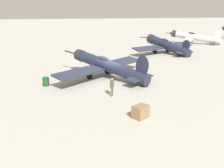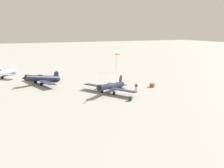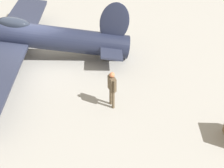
{
  "view_description": "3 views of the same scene",
  "coord_description": "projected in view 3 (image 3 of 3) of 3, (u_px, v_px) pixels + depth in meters",
  "views": [
    {
      "loc": [
        -5.92,
        -25.74,
        7.27
      ],
      "look_at": [
        -1.13,
        -5.57,
        1.1
      ],
      "focal_mm": 39.9,
      "sensor_mm": 36.0,
      "label": 1
    },
    {
      "loc": [
        -38.65,
        16.0,
        13.31
      ],
      "look_at": [
        0.0,
        0.0,
        1.8
      ],
      "focal_mm": 31.14,
      "sensor_mm": 36.0,
      "label": 2
    },
    {
      "loc": [
        -9.7,
        -11.44,
        7.88
      ],
      "look_at": [
        -1.13,
        -5.57,
        1.1
      ],
      "focal_mm": 49.11,
      "sensor_mm": 36.0,
      "label": 3
    }
  ],
  "objects": [
    {
      "name": "ground_plane",
      "position": [
        38.0,
        60.0,
        16.42
      ],
      "size": [
        400.0,
        400.0,
        0.0
      ],
      "primitive_type": "plane",
      "color": "#A8A59E"
    },
    {
      "name": "airplane_foreground",
      "position": [
        24.0,
        35.0,
        15.63
      ],
      "size": [
        11.26,
        10.13,
        3.19
      ],
      "rotation": [
        0.0,
        0.0,
        2.21
      ],
      "color": "#1E2338",
      "rests_on": "ground_plane"
    },
    {
      "name": "ground_crew_mechanic",
      "position": [
        112.0,
        86.0,
        12.46
      ],
      "size": [
        0.44,
        0.54,
        1.64
      ],
      "rotation": [
        0.0,
        0.0,
        5.67
      ],
      "color": "brown",
      "rests_on": "ground_plane"
    }
  ]
}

